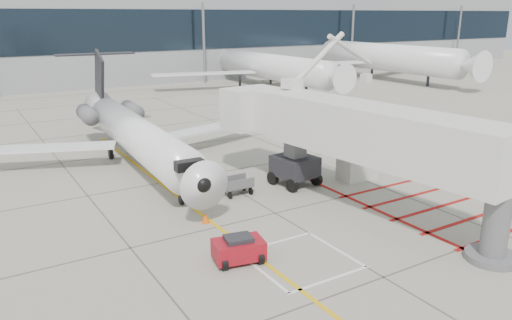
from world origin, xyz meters
TOP-DOWN VIEW (x-y plane):
  - ground_plane at (0.00, 0.00)m, footprint 260.00×260.00m
  - regional_jet at (-3.48, 14.33)m, footprint 23.29×28.72m
  - jet_bridge at (4.34, 1.22)m, footprint 11.36×20.32m
  - pushback_tug at (-4.38, 0.28)m, footprint 2.38×1.74m
  - baggage_cart at (-0.32, 7.63)m, footprint 1.78×1.13m
  - ground_power_unit at (7.80, 6.15)m, footprint 2.42×1.43m
  - cone_nose at (-3.76, 4.84)m, footprint 0.41×0.41m
  - cone_side at (3.17, 8.71)m, footprint 0.37×0.37m
  - terminal_building at (10.00, 70.00)m, footprint 180.00×28.00m
  - terminal_glass_band at (10.00, 55.95)m, footprint 180.00×0.10m
  - bg_aircraft_c at (25.48, 46.00)m, footprint 32.57×36.19m
  - bg_aircraft_d at (46.52, 46.00)m, footprint 38.38×42.65m

SIDE VIEW (x-z plane):
  - ground_plane at x=0.00m, z-range 0.00..0.00m
  - cone_side at x=3.17m, z-range 0.00..0.52m
  - cone_nose at x=-3.76m, z-range 0.00..0.57m
  - baggage_cart at x=-0.32m, z-range 0.00..1.12m
  - pushback_tug at x=-4.38m, z-range 0.00..1.26m
  - ground_power_unit at x=7.80m, z-range 0.00..1.90m
  - regional_jet at x=-3.48m, z-range 0.00..7.25m
  - jet_bridge at x=4.34m, z-range 0.00..7.75m
  - bg_aircraft_c at x=25.48m, z-range 0.00..10.86m
  - bg_aircraft_d at x=46.52m, z-range 0.00..12.79m
  - terminal_building at x=10.00m, z-range 0.00..14.00m
  - terminal_glass_band at x=10.00m, z-range 5.00..11.00m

